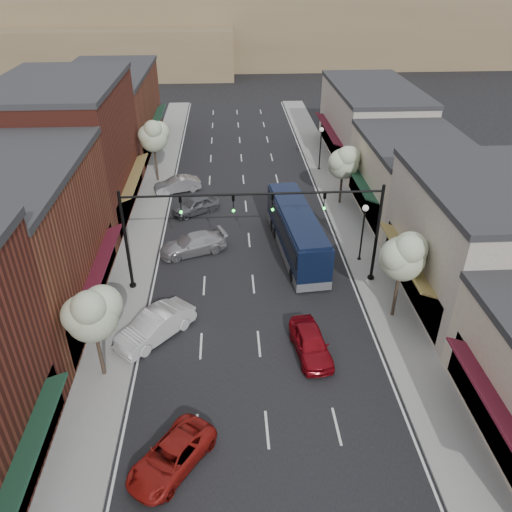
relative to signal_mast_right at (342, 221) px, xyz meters
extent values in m
plane|color=black|center=(-5.62, -8.00, -4.62)|extent=(160.00, 160.00, 0.00)
cube|color=gray|center=(-14.02, 10.50, -4.55)|extent=(2.80, 73.00, 0.15)
cube|color=gray|center=(2.78, 10.50, -4.55)|extent=(2.80, 73.00, 0.15)
cube|color=gray|center=(-12.62, 10.50, -4.55)|extent=(0.25, 73.00, 0.17)
cube|color=gray|center=(1.38, 10.50, -4.55)|extent=(0.25, 73.00, 0.17)
cube|color=black|center=(-15.72, -16.00, -3.02)|extent=(0.60, 11.90, 2.60)
cube|color=#1A412D|center=(-14.92, -16.00, -1.52)|extent=(1.07, 9.80, 0.49)
cube|color=brown|center=(-19.92, -2.00, -0.12)|extent=(9.00, 14.00, 9.00)
cube|color=black|center=(-15.72, -2.00, -3.02)|extent=(0.60, 11.90, 2.60)
cube|color=#571423|center=(-14.92, -2.00, -1.52)|extent=(1.07, 9.80, 0.49)
cube|color=maroon|center=(-19.92, 12.00, 0.63)|extent=(9.00, 14.00, 10.50)
cube|color=#2D2D30|center=(-19.92, 12.00, 6.08)|extent=(9.20, 14.10, 0.40)
cube|color=black|center=(-15.72, 12.00, -3.02)|extent=(0.60, 11.90, 2.60)
cube|color=olive|center=(-14.92, 12.00, -1.52)|extent=(1.07, 9.80, 0.49)
cube|color=brown|center=(-19.92, 28.00, -0.62)|extent=(9.00, 18.00, 8.00)
cube|color=#2D2D30|center=(-19.92, 28.00, 3.58)|extent=(9.20, 18.10, 0.40)
cube|color=black|center=(-15.72, 28.00, -3.02)|extent=(0.60, 15.30, 2.60)
cube|color=#1A412D|center=(-14.92, 28.00, -1.52)|extent=(1.07, 12.60, 0.49)
cube|color=black|center=(4.48, -14.00, -3.02)|extent=(0.60, 10.20, 2.60)
cube|color=#571423|center=(3.68, -14.00, -1.52)|extent=(1.07, 8.40, 0.49)
cube|color=#C0B3A5|center=(8.18, -2.00, -0.87)|extent=(8.00, 12.00, 7.50)
cube|color=#2D2D30|center=(8.18, -2.00, 3.08)|extent=(8.20, 12.10, 0.40)
cube|color=black|center=(4.48, -2.00, -3.02)|extent=(0.60, 10.20, 2.60)
cube|color=olive|center=(3.68, -2.00, -1.52)|extent=(1.07, 8.40, 0.49)
cube|color=beige|center=(8.18, 10.00, -1.62)|extent=(8.00, 12.00, 6.00)
cube|color=#2D2D30|center=(8.18, 10.00, 1.58)|extent=(8.20, 12.10, 0.40)
cube|color=black|center=(4.48, 10.00, -3.02)|extent=(0.60, 10.20, 2.60)
cube|color=#1A412D|center=(3.68, 10.00, -1.52)|extent=(1.07, 8.40, 0.49)
cube|color=#C0B3A5|center=(8.18, 24.00, -1.12)|extent=(8.00, 16.00, 7.00)
cube|color=#2D2D30|center=(8.18, 24.00, 2.58)|extent=(8.20, 16.10, 0.40)
cube|color=black|center=(4.48, 24.00, -3.02)|extent=(0.60, 13.60, 2.60)
cube|color=#571423|center=(3.68, 24.00, -1.52)|extent=(1.07, 11.20, 0.49)
cube|color=#7A6647|center=(-5.62, 82.00, 1.38)|extent=(120.00, 30.00, 12.00)
cube|color=#7A6647|center=(-30.62, 70.00, -0.62)|extent=(50.00, 20.00, 8.00)
cylinder|color=black|center=(2.38, 0.00, -4.47)|extent=(0.44, 0.44, 0.30)
cylinder|color=black|center=(2.38, 0.00, -1.12)|extent=(0.20, 0.20, 7.00)
cylinder|color=black|center=(-1.62, 0.00, 1.98)|extent=(8.00, 0.14, 0.14)
imported|color=black|center=(-1.22, 0.00, 1.38)|extent=(0.18, 0.46, 1.10)
sphere|color=#19E533|center=(-1.22, -0.12, 0.96)|extent=(0.18, 0.18, 0.18)
imported|color=black|center=(-4.42, 0.00, 1.38)|extent=(0.18, 0.46, 1.10)
sphere|color=#19E533|center=(-4.42, -0.12, 0.96)|extent=(0.18, 0.18, 0.18)
cylinder|color=black|center=(-13.62, 0.00, -4.47)|extent=(0.44, 0.44, 0.30)
cylinder|color=black|center=(-13.62, 0.00, -1.12)|extent=(0.20, 0.20, 7.00)
cylinder|color=black|center=(-9.62, 0.00, 1.98)|extent=(8.00, 0.14, 0.14)
imported|color=black|center=(-10.02, 0.00, 1.38)|extent=(0.18, 0.46, 1.10)
sphere|color=#19E533|center=(-10.02, -0.12, 0.96)|extent=(0.18, 0.18, 0.18)
imported|color=black|center=(-6.82, 0.00, 1.38)|extent=(0.18, 0.46, 1.10)
sphere|color=#19E533|center=(-6.82, -0.12, 0.96)|extent=(0.18, 0.18, 0.18)
cylinder|color=#47382B|center=(2.68, -4.00, -2.77)|extent=(0.20, 0.20, 3.71)
sphere|color=#A2BB8F|center=(2.68, -4.00, -0.45)|extent=(2.60, 2.60, 2.60)
sphere|color=#A2BB8F|center=(3.18, -3.70, 0.02)|extent=(2.00, 2.00, 2.00)
sphere|color=#A2BB8F|center=(2.28, -4.30, -0.10)|extent=(1.90, 1.90, 1.90)
sphere|color=#A2BB8F|center=(2.78, -4.50, 0.48)|extent=(1.70, 1.70, 1.70)
cylinder|color=#47382B|center=(2.68, 12.00, -2.96)|extent=(0.20, 0.20, 3.33)
sphere|color=#A2BB8F|center=(2.68, 12.00, -0.88)|extent=(2.60, 2.60, 2.60)
sphere|color=#A2BB8F|center=(3.18, 12.30, -0.46)|extent=(2.00, 2.00, 2.00)
sphere|color=#A2BB8F|center=(2.28, 11.70, -0.57)|extent=(1.90, 1.90, 1.90)
sphere|color=#A2BB8F|center=(2.78, 11.50, -0.05)|extent=(1.70, 1.70, 1.70)
cylinder|color=#47382B|center=(-13.92, -8.00, -2.86)|extent=(0.20, 0.20, 3.52)
sphere|color=#A2BB8F|center=(-13.92, -8.00, -0.66)|extent=(2.60, 2.60, 2.60)
sphere|color=#A2BB8F|center=(-13.42, -7.70, -0.22)|extent=(2.00, 2.00, 2.00)
sphere|color=#A2BB8F|center=(-14.32, -8.30, -0.33)|extent=(1.90, 1.90, 1.90)
sphere|color=#A2BB8F|center=(-13.82, -8.50, 0.22)|extent=(1.70, 1.70, 1.70)
cylinder|color=#47382B|center=(-13.92, 18.00, -2.70)|extent=(0.20, 0.20, 3.84)
sphere|color=#A2BB8F|center=(-13.92, 18.00, -0.30)|extent=(2.60, 2.60, 2.60)
sphere|color=#A2BB8F|center=(-13.42, 18.30, 0.18)|extent=(2.00, 2.00, 2.00)
sphere|color=#A2BB8F|center=(-14.32, 17.70, 0.06)|extent=(1.90, 1.90, 1.90)
sphere|color=#A2BB8F|center=(-13.82, 17.50, 0.66)|extent=(1.70, 1.70, 1.70)
cylinder|color=black|center=(2.18, 2.50, -4.52)|extent=(0.28, 0.28, 0.20)
cylinder|color=black|center=(2.18, 2.50, -2.62)|extent=(0.12, 0.12, 4.00)
sphere|color=white|center=(2.18, 2.50, -0.40)|extent=(0.44, 0.44, 0.44)
cylinder|color=black|center=(2.18, 20.00, -4.52)|extent=(0.28, 0.28, 0.20)
cylinder|color=black|center=(2.18, 20.00, -2.62)|extent=(0.12, 0.12, 4.00)
sphere|color=white|center=(2.18, 20.00, -0.40)|extent=(0.44, 0.44, 0.44)
cube|color=black|center=(-2.25, 4.06, -2.82)|extent=(3.40, 11.02, 2.71)
cube|color=#595B60|center=(-2.25, 4.06, -4.13)|extent=(3.42, 11.04, 0.63)
cube|color=black|center=(-2.25, 4.06, -2.45)|extent=(3.37, 10.16, 0.99)
cube|color=black|center=(-2.25, 4.06, -1.41)|extent=(3.17, 10.57, 0.23)
cube|color=black|center=(-1.72, -1.29, -2.27)|extent=(1.88, 0.26, 1.08)
cylinder|color=black|center=(-2.94, 0.18, -4.15)|extent=(0.38, 0.96, 0.94)
cylinder|color=black|center=(-0.82, 0.38, -4.15)|extent=(0.38, 0.96, 0.94)
cylinder|color=black|center=(-3.64, 7.37, -4.15)|extent=(0.38, 0.96, 0.94)
cylinder|color=black|center=(-1.52, 7.58, -4.15)|extent=(0.38, 0.96, 0.94)
cylinder|color=black|center=(-3.52, 6.11, -4.15)|extent=(0.38, 0.96, 0.94)
cylinder|color=black|center=(-1.40, 6.32, -4.15)|extent=(0.38, 0.96, 0.94)
imported|color=maroon|center=(-2.82, -6.93, -3.89)|extent=(2.26, 4.50, 1.47)
imported|color=maroon|center=(-9.88, -13.67, -4.01)|extent=(4.20, 4.75, 1.22)
imported|color=silver|center=(-11.52, -5.07, -3.80)|extent=(4.65, 4.84, 1.64)
imported|color=#ABAAB0|center=(-9.82, 4.38, -3.90)|extent=(5.35, 3.53, 1.44)
imported|color=#595C61|center=(-9.94, 11.00, -3.91)|extent=(4.41, 3.65, 1.42)
imported|color=#A9A8AE|center=(-11.82, 15.50, -3.93)|extent=(4.48, 2.72, 1.39)
camera|label=1|loc=(-7.05, -27.60, 14.53)|focal=35.00mm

